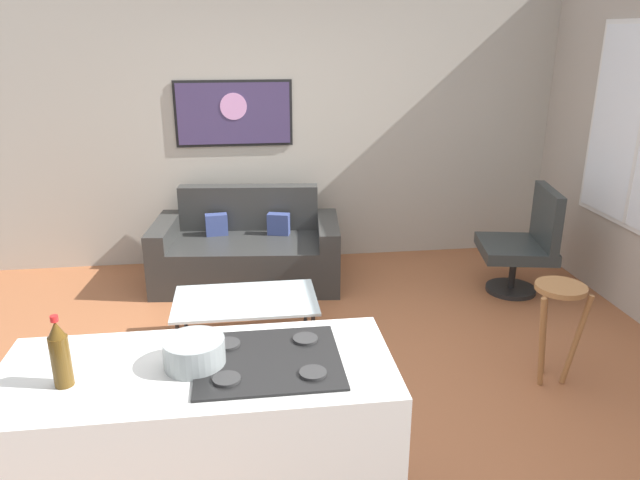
% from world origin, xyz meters
% --- Properties ---
extents(ground, '(6.40, 6.40, 0.04)m').
position_xyz_m(ground, '(0.00, 0.00, -0.02)').
color(ground, '#995936').
extents(back_wall, '(6.40, 0.05, 2.80)m').
position_xyz_m(back_wall, '(0.00, 2.42, 1.40)').
color(back_wall, '#A8A295').
rests_on(back_wall, ground).
extents(couch, '(1.75, 1.01, 0.84)m').
position_xyz_m(couch, '(-0.49, 1.83, 0.28)').
color(couch, '#30302F').
rests_on(couch, ground).
extents(coffee_table, '(1.03, 0.61, 0.38)m').
position_xyz_m(coffee_table, '(-0.53, 0.59, 0.35)').
color(coffee_table, silver).
rests_on(coffee_table, ground).
extents(armchair, '(0.71, 0.73, 0.95)m').
position_xyz_m(armchair, '(1.93, 1.26, 0.47)').
color(armchair, black).
rests_on(armchair, ground).
extents(bar_stool, '(0.37, 0.36, 0.69)m').
position_xyz_m(bar_stool, '(1.47, -0.14, 0.53)').
color(bar_stool, '#996539').
rests_on(bar_stool, ground).
extents(kitchen_counter, '(1.63, 0.69, 0.94)m').
position_xyz_m(kitchen_counter, '(-0.73, -1.19, 0.46)').
color(kitchen_counter, silver).
rests_on(kitchen_counter, ground).
extents(soda_bottle, '(0.07, 0.07, 0.30)m').
position_xyz_m(soda_bottle, '(-1.23, -1.26, 1.05)').
color(soda_bottle, '#513712').
rests_on(soda_bottle, kitchen_counter).
extents(mixing_bowl, '(0.25, 0.25, 0.12)m').
position_xyz_m(mixing_bowl, '(-0.73, -1.18, 0.97)').
color(mixing_bowl, gray).
rests_on(mixing_bowl, kitchen_counter).
extents(wall_painting, '(1.11, 0.03, 0.62)m').
position_xyz_m(wall_painting, '(-0.57, 2.38, 1.48)').
color(wall_painting, black).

